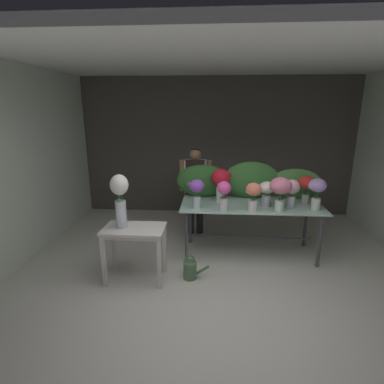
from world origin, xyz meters
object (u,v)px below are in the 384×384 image
(vase_scarlet_roses, at_px, (306,185))
(vase_coral_freesia, at_px, (253,194))
(side_table_white, at_px, (134,235))
(vase_ivory_lilies, at_px, (267,191))
(vase_fuchsia_peonies, at_px, (224,193))
(vase_blush_tulips, at_px, (292,191))
(vase_crimson_carnations, at_px, (221,181))
(watering_can, at_px, (190,270))
(vase_white_roses_tall, at_px, (120,198))
(vase_lilac_anemones, at_px, (317,190))
(vase_rosy_ranunculus, at_px, (281,189))
(florist, at_px, (195,183))
(vase_violet_stock, at_px, (197,190))
(display_table_glass, at_px, (251,211))

(vase_scarlet_roses, height_order, vase_coral_freesia, vase_scarlet_roses)
(side_table_white, height_order, vase_ivory_lilies, vase_ivory_lilies)
(vase_fuchsia_peonies, distance_m, vase_blush_tulips, 1.00)
(vase_ivory_lilies, bearing_deg, vase_fuchsia_peonies, -158.57)
(vase_fuchsia_peonies, xyz_separation_m, vase_blush_tulips, (0.98, 0.23, -0.01))
(vase_blush_tulips, relative_size, vase_crimson_carnations, 0.81)
(vase_crimson_carnations, bearing_deg, watering_can, -114.33)
(vase_fuchsia_peonies, relative_size, vase_white_roses_tall, 0.62)
(vase_lilac_anemones, xyz_separation_m, vase_rosy_ranunculus, (-0.52, -0.11, 0.04))
(side_table_white, xyz_separation_m, vase_lilac_anemones, (2.46, 0.63, 0.49))
(florist, distance_m, vase_coral_freesia, 1.42)
(vase_ivory_lilies, distance_m, vase_rosy_ranunculus, 0.28)
(side_table_white, bearing_deg, vase_violet_stock, 36.69)
(vase_scarlet_roses, relative_size, vase_coral_freesia, 1.05)
(florist, height_order, vase_violet_stock, florist)
(florist, bearing_deg, vase_rosy_ranunculus, -41.31)
(vase_white_roses_tall, xyz_separation_m, watering_can, (0.89, 0.05, -1.01))
(vase_fuchsia_peonies, xyz_separation_m, vase_crimson_carnations, (-0.04, 0.46, 0.07))
(vase_scarlet_roses, bearing_deg, vase_coral_freesia, -152.92)
(vase_rosy_ranunculus, bearing_deg, vase_scarlet_roses, 41.04)
(vase_ivory_lilies, height_order, vase_blush_tulips, vase_blush_tulips)
(display_table_glass, xyz_separation_m, vase_fuchsia_peonies, (-0.43, -0.37, 0.38))
(watering_can, bearing_deg, vase_violet_stock, 84.64)
(florist, distance_m, vase_crimson_carnations, 0.82)
(watering_can, bearing_deg, vase_lilac_anemones, 18.31)
(vase_scarlet_roses, xyz_separation_m, vase_crimson_carnations, (-1.28, 0.02, 0.04))
(side_table_white, distance_m, vase_lilac_anemones, 2.59)
(vase_fuchsia_peonies, xyz_separation_m, vase_ivory_lilies, (0.63, 0.25, -0.03))
(display_table_glass, distance_m, vase_lilac_anemones, 0.99)
(vase_ivory_lilies, bearing_deg, vase_scarlet_roses, 17.40)
(florist, height_order, vase_coral_freesia, florist)
(vase_blush_tulips, bearing_deg, vase_violet_stock, -174.55)
(vase_crimson_carnations, height_order, vase_white_roses_tall, vase_white_roses_tall)
(vase_scarlet_roses, height_order, vase_crimson_carnations, vase_crimson_carnations)
(vase_coral_freesia, distance_m, vase_white_roses_tall, 1.79)
(display_table_glass, distance_m, vase_violet_stock, 0.94)
(vase_crimson_carnations, distance_m, vase_rosy_ranunculus, 0.92)
(vase_crimson_carnations, bearing_deg, vase_violet_stock, -134.39)
(vase_rosy_ranunculus, relative_size, vase_white_roses_tall, 0.70)
(vase_violet_stock, bearing_deg, vase_white_roses_tall, -148.27)
(vase_scarlet_roses, bearing_deg, vase_fuchsia_peonies, -160.54)
(vase_blush_tulips, height_order, vase_crimson_carnations, vase_crimson_carnations)
(display_table_glass, height_order, vase_blush_tulips, vase_blush_tulips)
(vase_fuchsia_peonies, bearing_deg, vase_crimson_carnations, 94.63)
(vase_crimson_carnations, bearing_deg, display_table_glass, -10.90)
(vase_rosy_ranunculus, height_order, watering_can, vase_rosy_ranunculus)
(display_table_glass, bearing_deg, vase_blush_tulips, -14.05)
(vase_crimson_carnations, bearing_deg, side_table_white, -140.28)
(side_table_white, relative_size, vase_fuchsia_peonies, 1.85)
(vase_crimson_carnations, xyz_separation_m, vase_rosy_ranunculus, (0.81, -0.42, 0.00))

